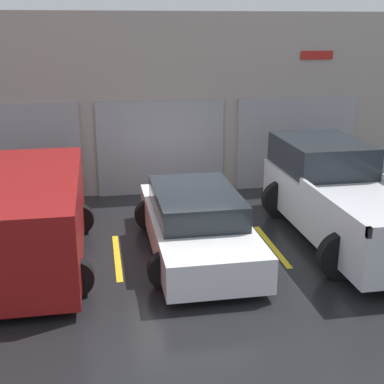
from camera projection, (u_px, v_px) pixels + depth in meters
name	position (u px, v px, depth m)	size (l,w,h in m)	color
ground_plane	(187.00, 232.00, 11.80)	(28.00, 28.00, 0.00)	black
shophouse_building	(166.00, 106.00, 14.19)	(14.58, 0.68, 4.70)	#9E9389
pickup_truck	(340.00, 197.00, 11.34)	(2.57, 5.28, 1.88)	silver
sedan_white	(196.00, 223.00, 10.63)	(2.25, 4.60, 1.26)	white
sedan_side	(30.00, 218.00, 9.97)	(2.31, 4.64, 1.73)	maroon
parking_stripe_left	(117.00, 257.00, 10.51)	(0.12, 2.20, 0.01)	gold
parking_stripe_centre	(272.00, 246.00, 11.05)	(0.12, 2.20, 0.01)	gold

